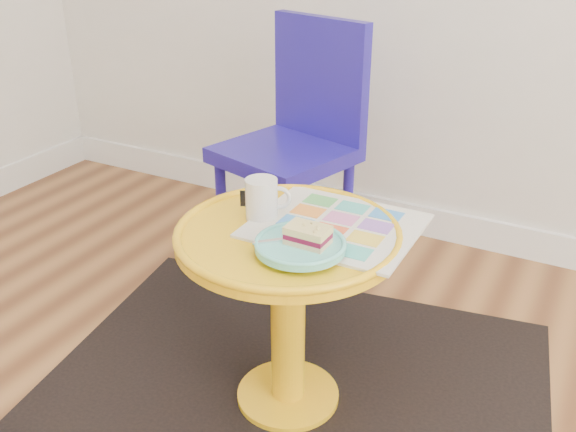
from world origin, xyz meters
The scene contains 9 objects.
room_walls centered at (-0.99, 0.99, 0.06)m, with size 4.00×4.00×4.00m.
rug centered at (-0.25, 0.93, 0.00)m, with size 1.30×1.10×0.01m, color black.
side_table centered at (-0.25, 0.93, 0.35)m, with size 0.52×0.52×0.49m.
chair centered at (-0.55, 1.56, 0.49)m, with size 0.46×0.46×0.85m.
newspaper centered at (-0.16, 1.00, 0.50)m, with size 0.37×0.32×0.01m, color silver.
mug centered at (-0.34, 0.96, 0.55)m, with size 0.11×0.08×0.10m.
plate centered at (-0.18, 0.85, 0.51)m, with size 0.19×0.19×0.02m.
cake_slice centered at (-0.16, 0.85, 0.54)m, with size 0.09×0.06×0.04m.
fork centered at (-0.21, 0.84, 0.52)m, with size 0.11×0.11×0.00m.
Camera 1 is at (0.36, -0.22, 1.17)m, focal length 40.00 mm.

